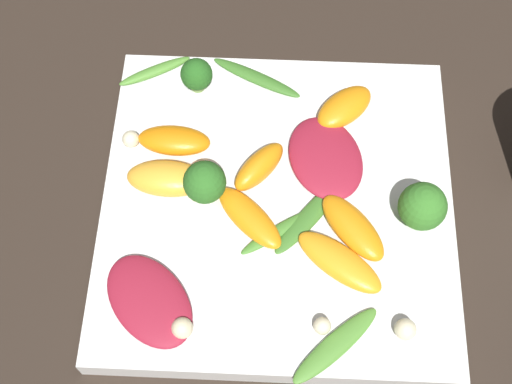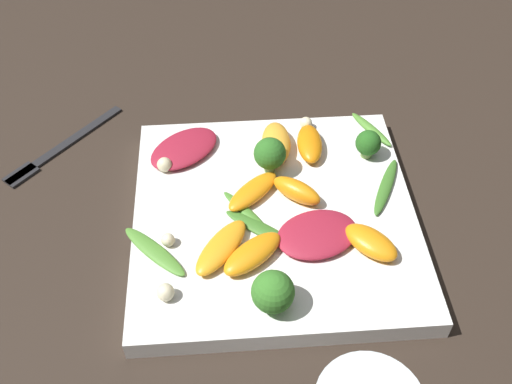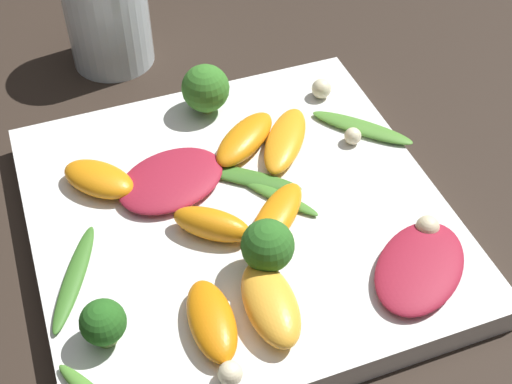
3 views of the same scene
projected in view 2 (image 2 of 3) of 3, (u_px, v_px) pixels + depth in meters
ground_plane at (274, 225)px, 0.64m from camera, size 2.40×2.40×0.00m
plate at (274, 218)px, 0.63m from camera, size 0.29×0.29×0.02m
fork at (53, 152)px, 0.71m from camera, size 0.14×0.13×0.01m
radicchio_leaf_0 at (317, 234)px, 0.59m from camera, size 0.08×0.10×0.01m
radicchio_leaf_1 at (184, 148)px, 0.68m from camera, size 0.10×0.10×0.01m
orange_segment_0 at (276, 143)px, 0.68m from camera, size 0.07×0.04×0.02m
orange_segment_1 at (221, 247)px, 0.58m from camera, size 0.08×0.07×0.01m
orange_segment_2 at (371, 242)px, 0.58m from camera, size 0.06×0.06×0.02m
orange_segment_3 at (253, 191)px, 0.63m from camera, size 0.07×0.07×0.01m
orange_segment_4 at (253, 254)px, 0.57m from camera, size 0.07×0.07×0.02m
orange_segment_5 at (297, 191)px, 0.63m from camera, size 0.05×0.06×0.02m
orange_segment_6 at (310, 144)px, 0.68m from camera, size 0.06×0.03×0.02m
broccoli_floret_0 at (272, 154)px, 0.65m from camera, size 0.04×0.04×0.04m
broccoli_floret_1 at (273, 292)px, 0.53m from camera, size 0.04×0.04×0.04m
broccoli_floret_2 at (368, 144)px, 0.67m from camera, size 0.03×0.03×0.03m
arugula_sprig_0 at (154, 251)px, 0.58m from camera, size 0.07×0.07×0.01m
arugula_sprig_1 at (386, 186)px, 0.64m from camera, size 0.09×0.05×0.01m
arugula_sprig_2 at (262, 229)px, 0.60m from camera, size 0.07×0.08×0.01m
arugula_sprig_3 at (245, 212)px, 0.62m from camera, size 0.06×0.05×0.00m
arugula_sprig_4 at (371, 129)px, 0.71m from camera, size 0.07×0.04×0.01m
macadamia_nut_0 at (168, 240)px, 0.59m from camera, size 0.01×0.01×0.01m
macadamia_nut_1 at (306, 123)px, 0.71m from camera, size 0.02×0.02×0.02m
macadamia_nut_2 at (164, 165)px, 0.66m from camera, size 0.02×0.02×0.02m
macadamia_nut_3 at (165, 292)px, 0.54m from camera, size 0.02×0.02×0.02m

